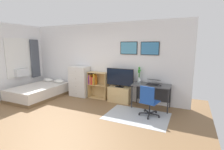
{
  "coord_description": "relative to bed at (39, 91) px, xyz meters",
  "views": [
    {
      "loc": [
        2.98,
        -2.97,
        1.93
      ],
      "look_at": [
        0.85,
        1.5,
        1.05
      ],
      "focal_mm": 27.01,
      "sensor_mm": 36.0,
      "label": 1
    }
  ],
  "objects": [
    {
      "name": "bookshelf",
      "position": [
        1.96,
        0.86,
        0.32
      ],
      "size": [
        0.74,
        0.3,
        0.96
      ],
      "color": "tan",
      "rests_on": "ground_plane"
    },
    {
      "name": "ground_plane",
      "position": [
        2.08,
        -1.36,
        -0.23
      ],
      "size": [
        7.2,
        7.2,
        0.0
      ],
      "primitive_type": "plane",
      "color": "brown"
    },
    {
      "name": "area_rug",
      "position": [
        3.8,
        -0.09,
        -0.22
      ],
      "size": [
        1.7,
        1.2,
        0.01
      ],
      "primitive_type": "cube",
      "color": "#B2B7BC",
      "rests_on": "ground_plane"
    },
    {
      "name": "bamboo_vase",
      "position": [
        3.55,
        0.91,
        0.75
      ],
      "size": [
        0.1,
        0.11,
        0.5
      ],
      "color": "silver",
      "rests_on": "desk"
    },
    {
      "name": "laptop",
      "position": [
        4.04,
        0.77,
        0.58
      ],
      "size": [
        0.39,
        0.42,
        0.16
      ],
      "rotation": [
        0.0,
        0.0,
        -0.07
      ],
      "color": "black",
      "rests_on": "desk"
    },
    {
      "name": "dresser",
      "position": [
        1.25,
        0.79,
        0.34
      ],
      "size": [
        0.74,
        0.46,
        1.14
      ],
      "color": "silver",
      "rests_on": "ground_plane"
    },
    {
      "name": "television",
      "position": [
        2.92,
        0.79,
        0.62
      ],
      "size": [
        0.96,
        0.16,
        0.63
      ],
      "color": "black",
      "rests_on": "tv_stand"
    },
    {
      "name": "office_chair",
      "position": [
        4.09,
        0.02,
        0.23
      ],
      "size": [
        0.58,
        0.57,
        0.86
      ],
      "rotation": [
        0.0,
        0.0,
        -0.21
      ],
      "color": "#232326",
      "rests_on": "ground_plane"
    },
    {
      "name": "tv_stand",
      "position": [
        2.92,
        0.81,
        0.04
      ],
      "size": [
        0.76,
        0.41,
        0.53
      ],
      "color": "tan",
      "rests_on": "ground_plane"
    },
    {
      "name": "wall_back_with_posters",
      "position": [
        2.1,
        1.07,
        1.13
      ],
      "size": [
        6.12,
        0.09,
        2.7
      ],
      "color": "white",
      "rests_on": "ground_plane"
    },
    {
      "name": "wine_glass",
      "position": [
        3.66,
        0.63,
        0.65
      ],
      "size": [
        0.07,
        0.07,
        0.18
      ],
      "color": "silver",
      "rests_on": "desk"
    },
    {
      "name": "desk",
      "position": [
        4.0,
        0.79,
        0.38
      ],
      "size": [
        1.13,
        0.6,
        0.74
      ],
      "color": "#4C4C4F",
      "rests_on": "ground_plane"
    },
    {
      "name": "computer_mouse",
      "position": [
        4.28,
        0.64,
        0.53
      ],
      "size": [
        0.06,
        0.1,
        0.03
      ],
      "primitive_type": "ellipsoid",
      "color": "#262628",
      "rests_on": "desk"
    },
    {
      "name": "bed",
      "position": [
        0.0,
        0.0,
        0.0
      ],
      "size": [
        1.35,
        2.04,
        0.57
      ],
      "rotation": [
        0.0,
        0.0,
        0.01
      ],
      "color": "brown",
      "rests_on": "ground_plane"
    }
  ]
}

